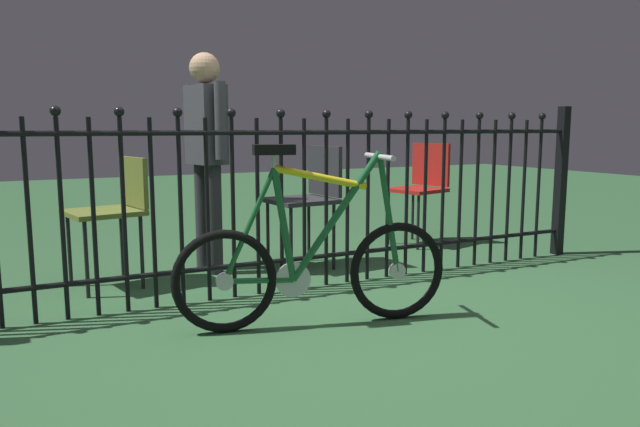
# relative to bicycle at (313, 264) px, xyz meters

# --- Properties ---
(ground_plane) EXTENTS (20.00, 20.00, 0.00)m
(ground_plane) POSITION_rel_bicycle_xyz_m (0.24, -0.06, -0.32)
(ground_plane) COLOR #336038
(iron_fence) EXTENTS (4.62, 0.07, 1.16)m
(iron_fence) POSITION_rel_bicycle_xyz_m (0.17, 0.67, 0.27)
(iron_fence) COLOR black
(iron_fence) RESTS_ON ground
(bicycle) EXTENTS (1.39, 0.46, 0.92)m
(bicycle) POSITION_rel_bicycle_xyz_m (0.00, 0.00, 0.00)
(bicycle) COLOR black
(bicycle) RESTS_ON ground
(chair_charcoal) EXTENTS (0.47, 0.47, 0.87)m
(chair_charcoal) POSITION_rel_bicycle_xyz_m (0.56, 1.18, 0.22)
(chair_charcoal) COLOR black
(chair_charcoal) RESTS_ON ground
(chair_olive) EXTENTS (0.50, 0.50, 0.82)m
(chair_olive) POSITION_rel_bicycle_xyz_m (-0.77, 1.26, 0.20)
(chair_olive) COLOR black
(chair_olive) RESTS_ON ground
(chair_red) EXTENTS (0.50, 0.50, 0.87)m
(chair_red) POSITION_rel_bicycle_xyz_m (1.81, 1.53, 0.21)
(chair_red) COLOR black
(chair_red) RESTS_ON ground
(person_visitor) EXTENTS (0.24, 0.47, 1.50)m
(person_visitor) POSITION_rel_bicycle_xyz_m (-0.13, 1.37, 0.56)
(person_visitor) COLOR #2D2D33
(person_visitor) RESTS_ON ground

